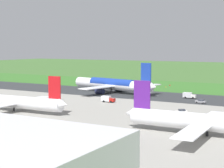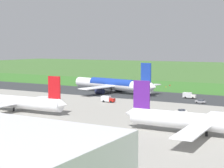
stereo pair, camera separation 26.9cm
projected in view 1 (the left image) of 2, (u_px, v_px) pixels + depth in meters
The scene contains 13 objects.
ground_plane at pixel (122, 93), 185.72m from camera, with size 800.00×800.00×0.00m, color #3D662D.
runway_asphalt at pixel (122, 93), 185.72m from camera, with size 600.00×32.45×0.06m, color #2D3033.
apron_concrete at pixel (39, 112), 132.07m from camera, with size 440.00×110.00×0.05m, color gray.
grass_verge_foreground at pixel (150, 87), 215.25m from camera, with size 600.00×80.00×0.04m, color #346B27.
airliner_main at pixel (113, 84), 187.88m from camera, with size 53.85×44.33×15.88m.
airliner_parked_near at pixel (206, 122), 96.74m from camera, with size 47.59×38.87×13.91m.
airliner_parked_mid at pixel (14, 101), 133.81m from camera, with size 46.17×37.76×13.48m.
service_truck_baggage at pixel (108, 99), 156.38m from camera, with size 5.97×2.74×2.65m.
service_car_followme at pixel (181, 111), 129.52m from camera, with size 4.47×3.90×1.62m.
service_truck_fuel at pixel (189, 95), 167.96m from camera, with size 5.91×2.57×2.65m.
service_car_ops at pixel (201, 101), 153.54m from camera, with size 4.29×2.10×1.62m.
no_stopping_sign at pixel (170, 87), 204.20m from camera, with size 0.60×0.10×2.47m.
traffic_cone_orange at pixel (166, 87), 214.22m from camera, with size 0.40×0.40×0.55m, color orange.
Camera 1 is at (-87.57, 162.24, 23.41)m, focal length 59.50 mm.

